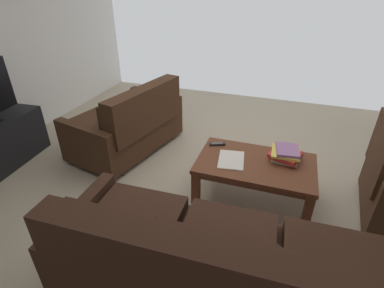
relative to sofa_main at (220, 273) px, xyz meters
The scene contains 7 objects.
ground_plane 1.42m from the sofa_main, 74.92° to the right, with size 5.58×5.40×0.01m, color #B7A88E.
sofa_main is the anchor object (origin of this frame).
loveseat_near 2.25m from the sofa_main, 47.07° to the right, with size 1.07×1.47×0.86m.
coffee_table 1.18m from the sofa_main, 91.84° to the right, with size 1.06×0.65×0.44m.
book_stack 1.34m from the sofa_main, 102.34° to the right, with size 0.32×0.31×0.12m.
tv_remote 1.42m from the sofa_main, 74.66° to the right, with size 0.16×0.10×0.02m.
loose_magazine 1.15m from the sofa_main, 80.86° to the right, with size 0.23×0.32×0.01m, color silver.
Camera 1 is at (-0.56, 2.45, 1.90)m, focal length 27.42 mm.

